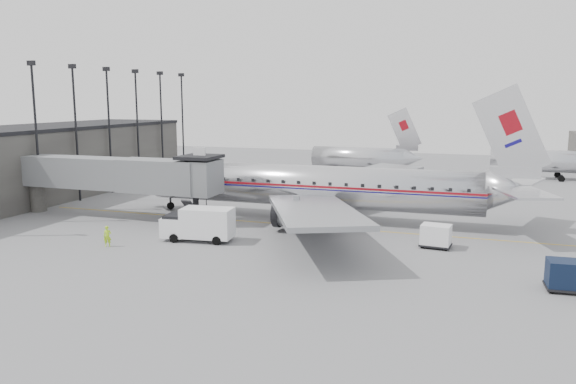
% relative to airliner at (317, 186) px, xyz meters
% --- Properties ---
extents(ground, '(160.00, 160.00, 0.00)m').
position_rel_airliner_xyz_m(ground, '(-0.81, -9.01, -3.23)').
color(ground, slate).
rests_on(ground, ground).
extents(terminal, '(12.00, 46.00, 8.00)m').
position_rel_airliner_xyz_m(terminal, '(-34.81, 0.99, 0.77)').
color(terminal, '#3D3A37').
rests_on(terminal, ground).
extents(apron_line, '(60.00, 0.15, 0.01)m').
position_rel_airliner_xyz_m(apron_line, '(2.19, -3.01, -3.22)').
color(apron_line, gold).
rests_on(apron_line, ground).
extents(jet_bridge, '(21.00, 6.20, 7.10)m').
position_rel_airliner_xyz_m(jet_bridge, '(-17.47, -5.34, 0.95)').
color(jet_bridge, slate).
rests_on(jet_bridge, ground).
extents(floodlight_masts, '(0.90, 42.25, 15.25)m').
position_rel_airliner_xyz_m(floodlight_masts, '(-28.31, 3.99, 5.14)').
color(floodlight_masts, black).
rests_on(floodlight_masts, ground).
extents(distant_aircraft_near, '(16.39, 3.20, 10.26)m').
position_rel_airliner_xyz_m(distant_aircraft_near, '(-2.60, 32.99, -0.49)').
color(distant_aircraft_near, silver).
rests_on(distant_aircraft_near, ground).
extents(distant_aircraft_mid, '(16.39, 3.20, 10.26)m').
position_rel_airliner_xyz_m(distant_aircraft_mid, '(23.40, 36.99, -0.49)').
color(distant_aircraft_mid, silver).
rests_on(distant_aircraft_mid, ground).
extents(airliner, '(40.54, 37.58, 12.83)m').
position_rel_airliner_xyz_m(airliner, '(0.00, 0.00, 0.00)').
color(airliner, silver).
rests_on(airliner, ground).
extents(service_van, '(6.03, 2.88, 2.73)m').
position_rel_airliner_xyz_m(service_van, '(-6.88, -11.02, -1.79)').
color(service_van, white).
rests_on(service_van, ground).
extents(baggage_cart_navy, '(2.52, 1.99, 1.90)m').
position_rel_airliner_xyz_m(baggage_cart_navy, '(19.92, -14.81, -2.22)').
color(baggage_cart_navy, black).
rests_on(baggage_cart_navy, ground).
extents(baggage_cart_white, '(2.49, 2.01, 1.82)m').
position_rel_airliner_xyz_m(baggage_cart_white, '(11.65, -7.01, -2.26)').
color(baggage_cart_white, white).
rests_on(baggage_cart_white, ground).
extents(ramp_worker, '(0.72, 0.64, 1.65)m').
position_rel_airliner_xyz_m(ramp_worker, '(-12.81, -15.01, -2.40)').
color(ramp_worker, '#ACE81B').
rests_on(ramp_worker, ground).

